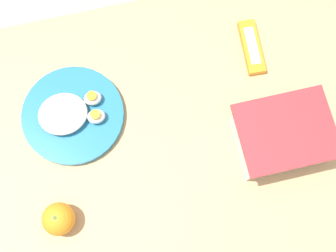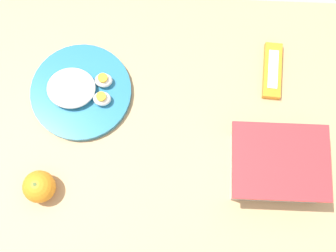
{
  "view_description": "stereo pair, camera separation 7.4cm",
  "coord_description": "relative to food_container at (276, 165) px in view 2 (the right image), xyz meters",
  "views": [
    {
      "loc": [
        0.06,
        0.26,
        1.8
      ],
      "look_at": [
        -0.01,
        -0.01,
        0.78
      ],
      "focal_mm": 50.0,
      "sensor_mm": 36.0,
      "label": 1
    },
    {
      "loc": [
        -0.02,
        0.26,
        1.8
      ],
      "look_at": [
        -0.01,
        -0.01,
        0.78
      ],
      "focal_mm": 50.0,
      "sensor_mm": 36.0,
      "label": 2
    }
  ],
  "objects": [
    {
      "name": "candy_bar",
      "position": [
        -0.0,
        -0.24,
        -0.03
      ],
      "size": [
        0.05,
        0.14,
        0.02
      ],
      "color": "orange",
      "rests_on": "table"
    },
    {
      "name": "ground_plane",
      "position": [
        0.25,
        -0.07,
        -0.79
      ],
      "size": [
        10.0,
        10.0,
        0.0
      ],
      "primitive_type": "plane",
      "color": "#B2A899"
    },
    {
      "name": "orange_fruit",
      "position": [
        0.51,
        0.07,
        -0.01
      ],
      "size": [
        0.07,
        0.07,
        0.07
      ],
      "color": "orange",
      "rests_on": "table"
    },
    {
      "name": "table",
      "position": [
        0.25,
        -0.07,
        -0.18
      ],
      "size": [
        1.05,
        0.72,
        0.75
      ],
      "color": "tan",
      "rests_on": "ground_plane"
    },
    {
      "name": "food_container",
      "position": [
        0.0,
        0.0,
        0.0
      ],
      "size": [
        0.21,
        0.16,
        0.1
      ],
      "color": "white",
      "rests_on": "table"
    },
    {
      "name": "rice_plate",
      "position": [
        0.45,
        -0.16,
        -0.03
      ],
      "size": [
        0.24,
        0.24,
        0.05
      ],
      "color": "teal",
      "rests_on": "table"
    }
  ]
}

